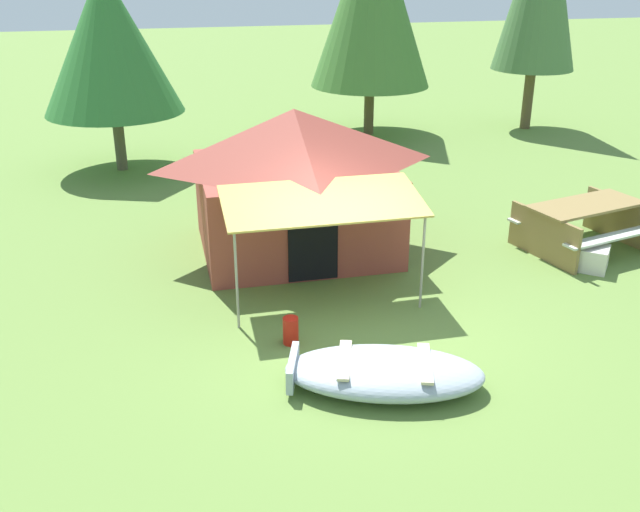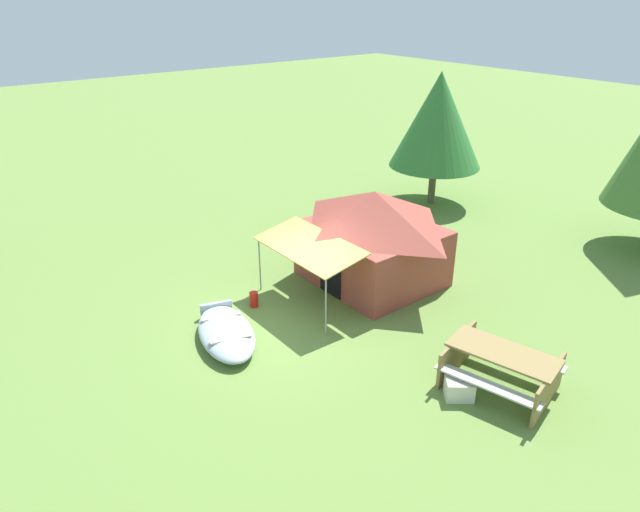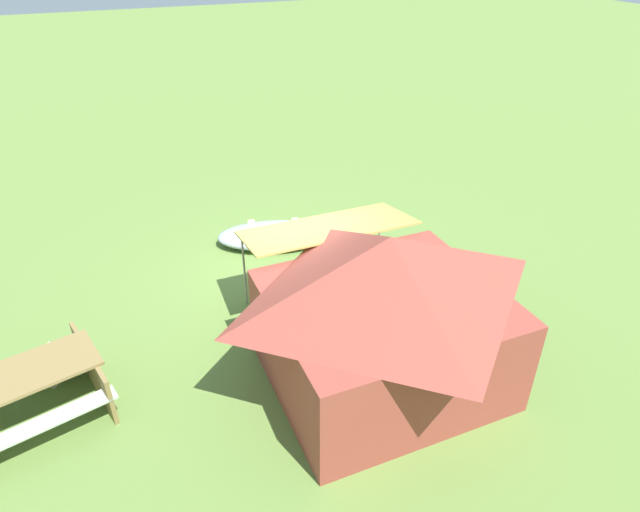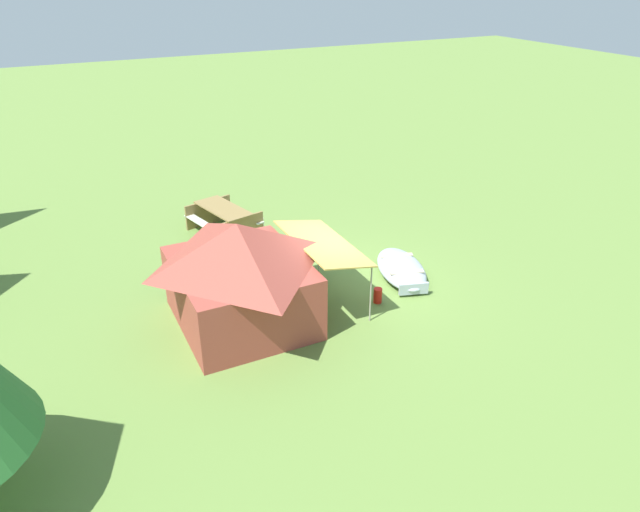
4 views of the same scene
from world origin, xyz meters
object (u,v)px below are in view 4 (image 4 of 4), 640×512
(canvas_cabin_tent, at_px, (240,272))
(cooler_box, at_px, (254,225))
(picnic_table, at_px, (224,217))
(fuel_can, at_px, (378,295))
(beached_rowboat, at_px, (401,269))

(canvas_cabin_tent, relative_size, cooler_box, 8.16)
(picnic_table, height_order, fuel_can, picnic_table)
(cooler_box, bearing_deg, beached_rowboat, -150.20)
(canvas_cabin_tent, bearing_deg, fuel_can, -102.22)
(cooler_box, relative_size, fuel_can, 1.38)
(beached_rowboat, relative_size, canvas_cabin_tent, 0.62)
(canvas_cabin_tent, relative_size, picnic_table, 1.80)
(beached_rowboat, xyz_separation_m, fuel_can, (-0.85, 1.22, -0.01))
(cooler_box, bearing_deg, canvas_cabin_tent, 156.91)
(picnic_table, bearing_deg, canvas_cabin_tent, 167.17)
(picnic_table, relative_size, cooler_box, 4.53)
(cooler_box, distance_m, fuel_can, 5.24)
(fuel_can, bearing_deg, canvas_cabin_tent, 77.78)
(canvas_cabin_tent, distance_m, fuel_can, 3.34)
(beached_rowboat, relative_size, cooler_box, 5.04)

